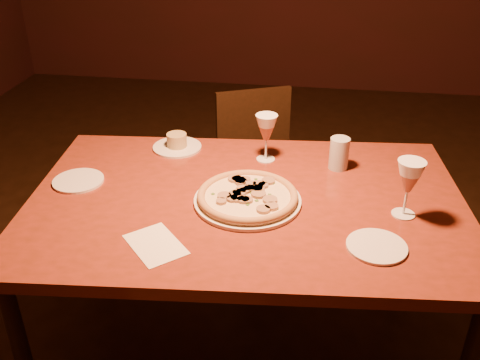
# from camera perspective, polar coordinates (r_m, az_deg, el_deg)

# --- Properties ---
(dining_table) EXTENTS (1.60, 1.11, 0.82)m
(dining_table) POSITION_cam_1_polar(r_m,az_deg,el_deg) (1.91, 0.67, -3.82)
(dining_table) COLOR maroon
(dining_table) RESTS_ON floor
(chair_far) EXTENTS (0.54, 0.54, 0.84)m
(chair_far) POSITION_cam_1_polar(r_m,az_deg,el_deg) (2.85, 2.09, 1.85)
(chair_far) COLOR black
(chair_far) RESTS_ON floor
(pizza_plate) EXTENTS (0.37, 0.37, 0.04)m
(pizza_plate) POSITION_cam_1_polar(r_m,az_deg,el_deg) (1.84, 0.81, -1.81)
(pizza_plate) COLOR silver
(pizza_plate) RESTS_ON dining_table
(ramekin_saucer) EXTENTS (0.20, 0.20, 0.06)m
(ramekin_saucer) POSITION_cam_1_polar(r_m,az_deg,el_deg) (2.23, -6.74, 3.87)
(ramekin_saucer) COLOR silver
(ramekin_saucer) RESTS_ON dining_table
(wine_glass_far) EXTENTS (0.09, 0.09, 0.19)m
(wine_glass_far) POSITION_cam_1_polar(r_m,az_deg,el_deg) (2.10, 2.81, 4.52)
(wine_glass_far) COLOR #A25943
(wine_glass_far) RESTS_ON dining_table
(wine_glass_right) EXTENTS (0.09, 0.09, 0.20)m
(wine_glass_right) POSITION_cam_1_polar(r_m,az_deg,el_deg) (1.82, 17.44, -0.89)
(wine_glass_right) COLOR #A25943
(wine_glass_right) RESTS_ON dining_table
(water_tumbler) EXTENTS (0.07, 0.07, 0.12)m
(water_tumbler) POSITION_cam_1_polar(r_m,az_deg,el_deg) (2.08, 10.53, 2.81)
(water_tumbler) COLOR #AFBBBF
(water_tumbler) RESTS_ON dining_table
(side_plate_left) EXTENTS (0.19, 0.19, 0.01)m
(side_plate_left) POSITION_cam_1_polar(r_m,az_deg,el_deg) (2.06, -16.86, -0.08)
(side_plate_left) COLOR silver
(side_plate_left) RESTS_ON dining_table
(side_plate_near) EXTENTS (0.18, 0.18, 0.01)m
(side_plate_near) POSITION_cam_1_polar(r_m,az_deg,el_deg) (1.68, 14.37, -6.88)
(side_plate_near) COLOR silver
(side_plate_near) RESTS_ON dining_table
(menu_card) EXTENTS (0.23, 0.24, 0.00)m
(menu_card) POSITION_cam_1_polar(r_m,az_deg,el_deg) (1.66, -9.00, -6.81)
(menu_card) COLOR white
(menu_card) RESTS_ON dining_table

